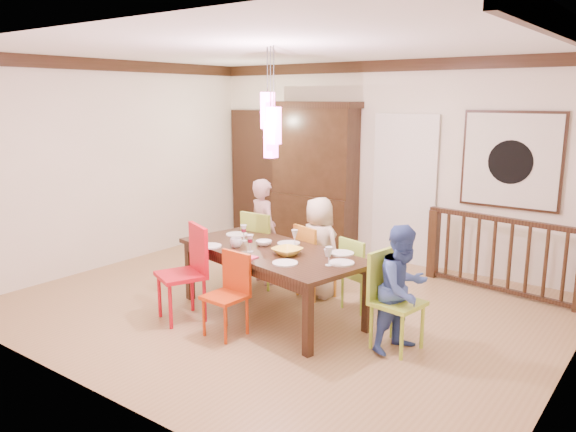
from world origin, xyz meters
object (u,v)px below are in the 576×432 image
Objects in this scene: dining_table at (272,256)px; person_far_left at (264,231)px; chair_end_right at (398,295)px; person_end_right at (403,289)px; chair_far_left at (265,243)px; balustrade at (502,254)px; china_hutch at (315,177)px; person_far_mid at (319,247)px.

person_far_left is (-0.77, 0.81, 0.02)m from dining_table.
chair_end_right is at bearing -175.75° from person_far_left.
dining_table is at bearing 108.37° from person_end_right.
balustrade is at bearing -151.14° from chair_far_left.
person_far_left reaches higher than person_end_right.
dining_table is at bearing -122.09° from balustrade.
balustrade is at bearing 0.00° from chair_end_right.
china_hutch is 1.69× the size of person_far_left.
chair_end_right is 3.76m from china_hutch.
chair_far_left is 2.36m from person_end_right.
person_end_right is at bearing 157.72° from person_far_mid.
chair_end_right is 0.48× the size of balustrade.
person_far_left is at bearing -77.39° from china_hutch.
person_end_right is at bearing -175.38° from person_far_left.
chair_far_left is 1.99m from china_hutch.
person_end_right is (1.56, 0.02, -0.05)m from dining_table.
china_hutch is 1.90× the size of person_far_mid.
chair_end_right is 0.77× the size of person_end_right.
china_hutch is 3.78m from person_end_right.
person_far_mid is at bearing -54.72° from china_hutch.
person_far_left is 0.86m from person_far_mid.
chair_far_left is 2.94m from balustrade.
person_end_right is at bearing -81.00° from chair_end_right.
chair_end_right is at bearing -43.75° from china_hutch.
dining_table is 1.18× the size of balustrade.
chair_far_left is 0.80× the size of person_far_mid.
person_end_right reaches higher than balustrade.
person_end_right is at bearing 12.59° from dining_table.
dining_table is 1.92× the size of person_end_right.
china_hutch reaches higher than balustrade.
chair_far_left is 0.79× the size of person_end_right.
chair_end_right is 2.24m from balustrade.
person_end_right is (-0.28, -2.21, 0.12)m from balustrade.
person_far_left reaches higher than chair_far_left.
china_hutch is at bearing -179.10° from balustrade.
balustrade is 2.24m from person_end_right.
china_hutch is at bearing -48.87° from person_far_mid.
chair_far_left reaches higher than dining_table.
china_hutch is 3.10m from balustrade.
chair_end_right is at bearing 12.60° from dining_table.
person_far_left is at bearing 5.33° from person_far_mid.
person_far_mid is at bearing -157.11° from person_far_left.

